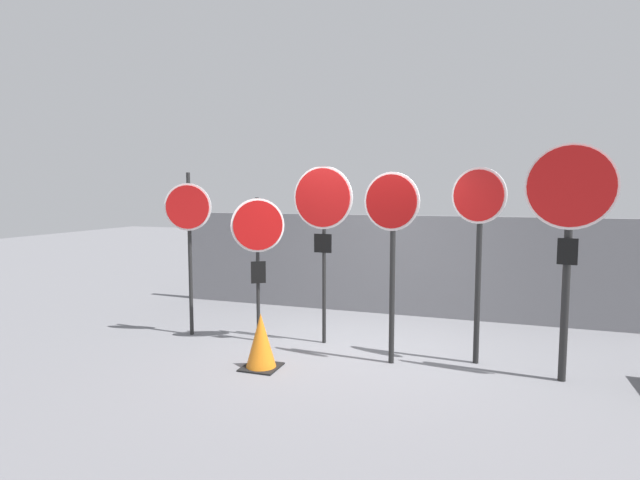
% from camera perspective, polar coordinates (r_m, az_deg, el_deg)
% --- Properties ---
extents(ground_plane, '(40.00, 40.00, 0.00)m').
position_cam_1_polar(ground_plane, '(6.91, 3.86, -12.66)').
color(ground_plane, slate).
extents(fence_back, '(8.03, 0.12, 1.75)m').
position_cam_1_polar(fence_back, '(8.91, 7.73, -2.80)').
color(fence_back, slate).
rests_on(fence_back, ground).
extents(stop_sign_0, '(0.68, 0.23, 2.44)m').
position_cam_1_polar(stop_sign_0, '(7.62, -14.82, 2.25)').
color(stop_sign_0, black).
rests_on(stop_sign_0, ground).
extents(stop_sign_1, '(0.65, 0.45, 2.08)m').
position_cam_1_polar(stop_sign_1, '(7.12, -7.11, 0.55)').
color(stop_sign_1, black).
rests_on(stop_sign_1, ground).
extents(stop_sign_2, '(0.87, 0.14, 2.51)m').
position_cam_1_polar(stop_sign_2, '(6.94, 0.33, 3.50)').
color(stop_sign_2, black).
rests_on(stop_sign_2, ground).
extents(stop_sign_3, '(0.71, 0.19, 2.39)m').
position_cam_1_polar(stop_sign_3, '(6.17, 8.19, 1.74)').
color(stop_sign_3, black).
rests_on(stop_sign_3, ground).
extents(stop_sign_4, '(0.65, 0.27, 2.45)m').
position_cam_1_polar(stop_sign_4, '(6.40, 17.65, 1.89)').
color(stop_sign_4, black).
rests_on(stop_sign_4, ground).
extents(stop_sign_5, '(0.94, 0.20, 2.68)m').
position_cam_1_polar(stop_sign_5, '(6.13, 26.60, 2.65)').
color(stop_sign_5, black).
rests_on(stop_sign_5, ground).
extents(traffic_cone_0, '(0.44, 0.44, 0.68)m').
position_cam_1_polar(traffic_cone_0, '(6.25, -6.77, -11.40)').
color(traffic_cone_0, black).
rests_on(traffic_cone_0, ground).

